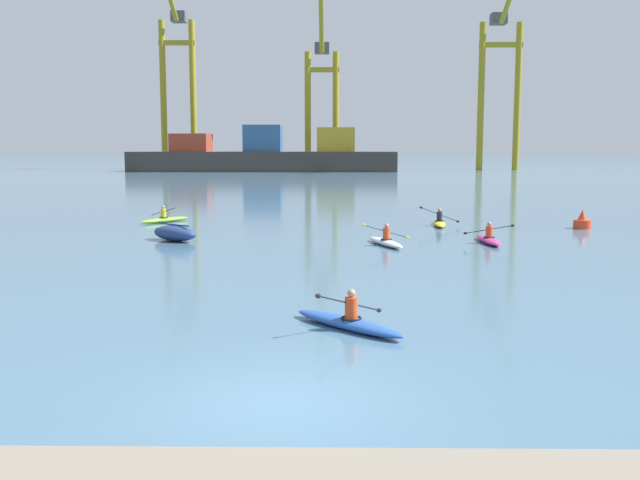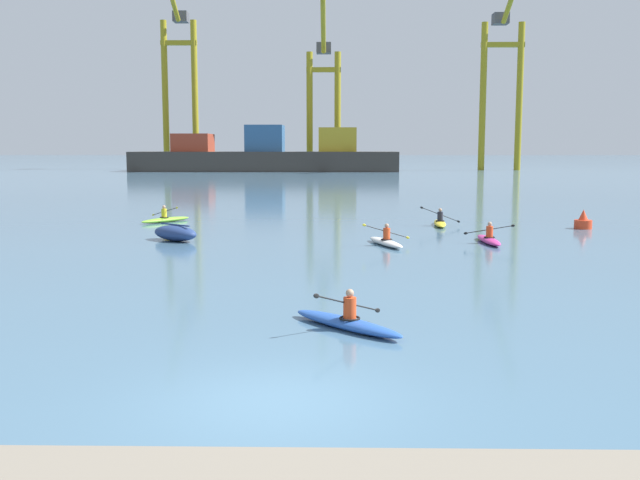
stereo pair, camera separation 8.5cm
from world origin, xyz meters
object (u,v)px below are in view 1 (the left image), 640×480
gantry_crane_west (177,69)px  kayak_blue (348,322)px  kayak_white (386,241)px  kayak_lime (165,219)px  channel_buoy (582,222)px  kayak_magenta (488,239)px  gantry_crane_east_mid (501,69)px  gantry_crane_west_mid (322,85)px  capsized_dinghy (175,233)px  kayak_yellow (439,223)px  container_barge (265,156)px

gantry_crane_west → kayak_blue: bearing=-76.3°
kayak_white → kayak_lime: kayak_white is taller
kayak_blue → kayak_lime: bearing=112.4°
gantry_crane_west → kayak_white: size_ratio=11.29×
channel_buoy → kayak_magenta: channel_buoy is taller
gantry_crane_east_mid → channel_buoy: size_ratio=36.70×
gantry_crane_west_mid → capsized_dinghy: (-5.29, -106.09, -15.64)m
channel_buoy → kayak_blue: (-12.66, -20.91, -0.19)m
kayak_yellow → kayak_blue: bearing=-103.8°
kayak_magenta → gantry_crane_east_mid: bearing=76.7°
container_barge → kayak_lime: bearing=-88.4°
gantry_crane_west → gantry_crane_east_mid: 61.31m
channel_buoy → kayak_white: channel_buoy is taller
kayak_yellow → kayak_blue: size_ratio=1.20×
gantry_crane_east_mid → kayak_white: bearing=-105.5°
container_barge → capsized_dinghy: size_ratio=17.30×
container_barge → gantry_crane_east_mid: size_ratio=1.28×
gantry_crane_east_mid → kayak_white: (-28.92, -104.03, -18.29)m
gantry_crane_west_mid → capsized_dinghy: bearing=-92.9°
kayak_lime → capsized_dinghy: bearing=-73.9°
gantry_crane_west_mid → capsized_dinghy: size_ratio=12.46×
kayak_lime → kayak_white: bearing=-39.0°
gantry_crane_west → kayak_blue: 129.08m
gantry_crane_west_mid → gantry_crane_east_mid: size_ratio=0.92×
kayak_yellow → channel_buoy: bearing=-9.9°
gantry_crane_west → kayak_blue: gantry_crane_west is taller
kayak_white → gantry_crane_east_mid: bearing=74.5°
channel_buoy → kayak_lime: bearing=172.6°
gantry_crane_west → channel_buoy: gantry_crane_west is taller
container_barge → gantry_crane_east_mid: (43.08, 5.89, 15.76)m
gantry_crane_west → kayak_yellow: 109.58m
capsized_dinghy → kayak_magenta: kayak_magenta is taller
gantry_crane_east_mid → gantry_crane_west: bearing=174.7°
gantry_crane_west_mid → gantry_crane_east_mid: gantry_crane_east_mid is taller
gantry_crane_east_mid → kayak_yellow: size_ratio=10.68×
channel_buoy → kayak_blue: 24.44m
gantry_crane_west_mid → kayak_lime: size_ratio=10.99×
gantry_crane_east_mid → kayak_lime: gantry_crane_east_mid is taller
gantry_crane_west → kayak_white: gantry_crane_west is taller
gantry_crane_east_mid → kayak_yellow: gantry_crane_east_mid is taller
gantry_crane_east_mid → channel_buoy: gantry_crane_east_mid is taller
gantry_crane_east_mid → kayak_yellow: 101.14m
capsized_dinghy → kayak_lime: 8.47m
kayak_magenta → container_barge: bearing=100.9°
kayak_white → kayak_magenta: kayak_white is taller
kayak_blue → kayak_magenta: bearing=66.6°
kayak_blue → gantry_crane_west_mid: bearing=91.0°
container_barge → gantry_crane_west_mid: size_ratio=1.39×
kayak_white → kayak_magenta: bearing=10.0°
kayak_blue → gantry_crane_east_mid: bearing=75.4°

